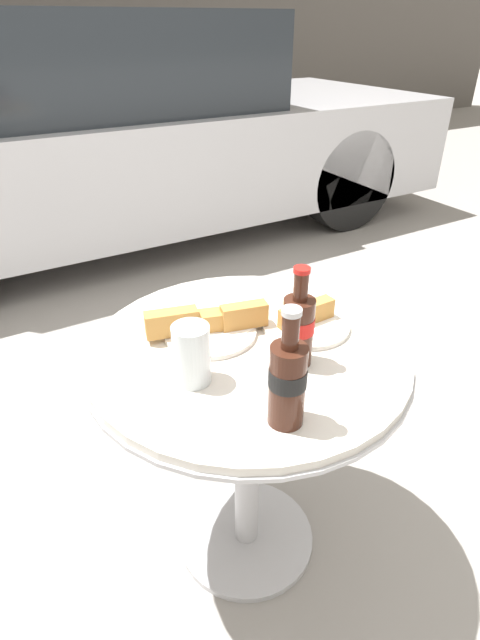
# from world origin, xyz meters

# --- Properties ---
(ground_plane) EXTENTS (30.00, 30.00, 0.00)m
(ground_plane) POSITION_xyz_m (0.00, 0.00, 0.00)
(ground_plane) COLOR gray
(bistro_table) EXTENTS (0.74, 0.74, 0.70)m
(bistro_table) POSITION_xyz_m (0.00, 0.00, 0.54)
(bistro_table) COLOR #B7B7BC
(bistro_table) RESTS_ON ground_plane
(cola_bottle_left) EXTENTS (0.07, 0.07, 0.24)m
(cola_bottle_left) POSITION_xyz_m (-0.07, -0.25, 0.79)
(cola_bottle_left) COLOR #3D1E14
(cola_bottle_left) RESTS_ON bistro_table
(cola_bottle_right) EXTENTS (0.07, 0.07, 0.23)m
(cola_bottle_right) POSITION_xyz_m (0.06, -0.11, 0.78)
(cola_bottle_right) COLOR #3D1E14
(cola_bottle_right) RESTS_ON bistro_table
(drinking_glass) EXTENTS (0.08, 0.08, 0.13)m
(drinking_glass) POSITION_xyz_m (-0.16, -0.05, 0.75)
(drinking_glass) COLOR black
(drinking_glass) RESTS_ON bistro_table
(lunch_plate_near) EXTENTS (0.21, 0.21, 0.06)m
(lunch_plate_near) POSITION_xyz_m (0.16, 0.00, 0.71)
(lunch_plate_near) COLOR silver
(lunch_plate_near) RESTS_ON bistro_table
(lunch_plate_far) EXTENTS (0.28, 0.22, 0.07)m
(lunch_plate_far) POSITION_xyz_m (-0.06, 0.09, 0.72)
(lunch_plate_far) COLOR silver
(lunch_plate_far) RESTS_ON bistro_table
(parked_car) EXTENTS (4.45, 1.73, 1.39)m
(parked_car) POSITION_xyz_m (0.55, 2.66, 0.66)
(parked_car) COLOR #B7B7BC
(parked_car) RESTS_ON ground_plane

